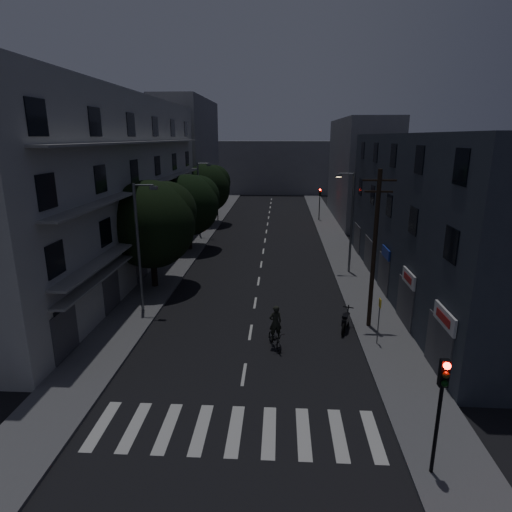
# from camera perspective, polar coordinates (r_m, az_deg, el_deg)

# --- Properties ---
(ground) EXTENTS (160.00, 160.00, 0.00)m
(ground) POSITION_cam_1_polar(r_m,az_deg,el_deg) (42.24, 1.01, 0.82)
(ground) COLOR black
(ground) RESTS_ON ground
(sidewalk_left) EXTENTS (3.00, 90.00, 0.15)m
(sidewalk_left) POSITION_cam_1_polar(r_m,az_deg,el_deg) (43.16, -8.99, 1.05)
(sidewalk_left) COLOR #565659
(sidewalk_left) RESTS_ON ground
(sidewalk_right) EXTENTS (3.00, 90.00, 0.15)m
(sidewalk_right) POSITION_cam_1_polar(r_m,az_deg,el_deg) (42.61, 11.14, 0.76)
(sidewalk_right) COLOR #565659
(sidewalk_right) RESTS_ON ground
(crosswalk) EXTENTS (10.90, 3.00, 0.01)m
(crosswalk) POSITION_cam_1_polar(r_m,az_deg,el_deg) (17.60, -2.82, -22.20)
(crosswalk) COLOR beige
(crosswalk) RESTS_ON ground
(lane_markings) EXTENTS (0.15, 60.50, 0.01)m
(lane_markings) POSITION_cam_1_polar(r_m,az_deg,el_deg) (48.31, 1.31, 2.72)
(lane_markings) COLOR beige
(lane_markings) RESTS_ON ground
(building_left) EXTENTS (7.00, 36.00, 14.00)m
(building_left) POSITION_cam_1_polar(r_m,az_deg,el_deg) (36.63, -18.72, 8.86)
(building_left) COLOR #ABABA6
(building_left) RESTS_ON ground
(building_right) EXTENTS (6.19, 28.00, 11.00)m
(building_right) POSITION_cam_1_polar(r_m,az_deg,el_deg) (32.01, 22.27, 4.94)
(building_right) COLOR #2B313A
(building_right) RESTS_ON ground
(building_far_left) EXTENTS (6.00, 20.00, 16.00)m
(building_far_left) POSITION_cam_1_polar(r_m,az_deg,el_deg) (65.30, -8.97, 12.99)
(building_far_left) COLOR slate
(building_far_left) RESTS_ON ground
(building_far_right) EXTENTS (6.00, 20.00, 13.00)m
(building_far_right) POSITION_cam_1_polar(r_m,az_deg,el_deg) (58.90, 13.70, 11.01)
(building_far_right) COLOR slate
(building_far_right) RESTS_ON ground
(building_far_end) EXTENTS (24.00, 8.00, 10.00)m
(building_far_end) POSITION_cam_1_polar(r_m,az_deg,el_deg) (86.02, 2.26, 11.75)
(building_far_end) COLOR slate
(building_far_end) RESTS_ON ground
(tree_near) EXTENTS (6.30, 6.30, 7.76)m
(tree_near) POSITION_cam_1_polar(r_m,az_deg,el_deg) (31.41, -13.70, 4.57)
(tree_near) COLOR black
(tree_near) RESTS_ON sidewalk_left
(tree_mid) EXTENTS (5.88, 5.88, 7.24)m
(tree_mid) POSITION_cam_1_polar(r_m,az_deg,el_deg) (41.82, -8.93, 7.02)
(tree_mid) COLOR black
(tree_mid) RESTS_ON sidewalk_left
(tree_far) EXTENTS (6.02, 6.02, 7.45)m
(tree_far) POSITION_cam_1_polar(r_m,az_deg,el_deg) (54.12, -6.64, 9.18)
(tree_far) COLOR black
(tree_far) RESTS_ON sidewalk_left
(traffic_signal_near) EXTENTS (0.28, 0.37, 4.10)m
(traffic_signal_near) POSITION_cam_1_polar(r_m,az_deg,el_deg) (15.08, 23.53, -16.48)
(traffic_signal_near) COLOR black
(traffic_signal_near) RESTS_ON sidewalk_right
(traffic_signal_far_right) EXTENTS (0.28, 0.37, 4.10)m
(traffic_signal_far_right) POSITION_cam_1_polar(r_m,az_deg,el_deg) (57.08, 8.50, 7.71)
(traffic_signal_far_right) COLOR black
(traffic_signal_far_right) RESTS_ON sidewalk_right
(traffic_signal_far_left) EXTENTS (0.28, 0.37, 4.10)m
(traffic_signal_far_left) POSITION_cam_1_polar(r_m,az_deg,el_deg) (56.40, -5.18, 7.72)
(traffic_signal_far_left) COLOR black
(traffic_signal_far_left) RESTS_ON sidewalk_left
(street_lamp_left_near) EXTENTS (1.51, 0.25, 8.00)m
(street_lamp_left_near) POSITION_cam_1_polar(r_m,az_deg,el_deg) (27.01, -15.24, 1.82)
(street_lamp_left_near) COLOR slate
(street_lamp_left_near) RESTS_ON sidewalk_left
(street_lamp_right) EXTENTS (1.51, 0.25, 8.00)m
(street_lamp_right) POSITION_cam_1_polar(r_m,az_deg,el_deg) (34.75, 12.48, 4.99)
(street_lamp_right) COLOR #5A5D62
(street_lamp_right) RESTS_ON sidewalk_right
(street_lamp_left_far) EXTENTS (1.51, 0.25, 8.00)m
(street_lamp_left_far) POSITION_cam_1_polar(r_m,az_deg,el_deg) (47.21, -7.51, 7.96)
(street_lamp_left_far) COLOR slate
(street_lamp_left_far) RESTS_ON sidewalk_left
(utility_pole) EXTENTS (1.80, 0.24, 9.00)m
(utility_pole) POSITION_cam_1_polar(r_m,az_deg,el_deg) (24.63, 15.51, 1.13)
(utility_pole) COLOR black
(utility_pole) RESTS_ON sidewalk_right
(bus_stop_sign) EXTENTS (0.06, 0.35, 2.52)m
(bus_stop_sign) POSITION_cam_1_polar(r_m,az_deg,el_deg) (23.46, 16.11, -7.32)
(bus_stop_sign) COLOR #595B60
(bus_stop_sign) RESTS_ON sidewalk_right
(motorcycle) EXTENTS (0.90, 2.04, 1.35)m
(motorcycle) POSITION_cam_1_polar(r_m,az_deg,el_deg) (25.35, 11.86, -8.60)
(motorcycle) COLOR black
(motorcycle) RESTS_ON ground
(cyclist) EXTENTS (1.28, 2.00, 2.39)m
(cyclist) POSITION_cam_1_polar(r_m,az_deg,el_deg) (22.84, 2.58, -10.32)
(cyclist) COLOR black
(cyclist) RESTS_ON ground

